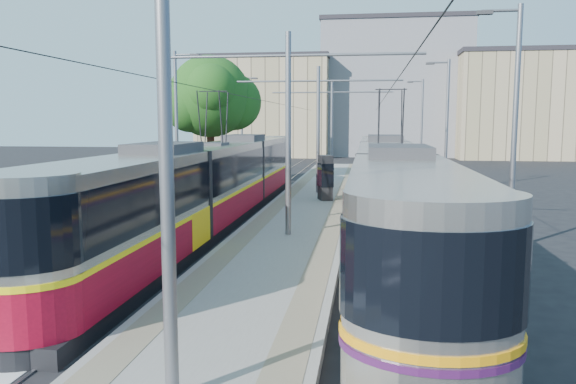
# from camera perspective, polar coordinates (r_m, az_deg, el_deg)

# --- Properties ---
(ground) EXTENTS (160.00, 160.00, 0.00)m
(ground) POSITION_cam_1_polar(r_m,az_deg,el_deg) (12.41, -5.25, -12.93)
(ground) COLOR black
(ground) RESTS_ON ground
(platform) EXTENTS (4.00, 50.00, 0.30)m
(platform) POSITION_cam_1_polar(r_m,az_deg,el_deg) (28.76, 2.52, -1.08)
(platform) COLOR gray
(platform) RESTS_ON ground
(tactile_strip_left) EXTENTS (0.70, 50.00, 0.01)m
(tactile_strip_left) POSITION_cam_1_polar(r_m,az_deg,el_deg) (28.92, -0.34, -0.72)
(tactile_strip_left) COLOR gray
(tactile_strip_left) RESTS_ON platform
(tactile_strip_right) EXTENTS (0.70, 50.00, 0.01)m
(tactile_strip_right) POSITION_cam_1_polar(r_m,az_deg,el_deg) (28.64, 5.41, -0.82)
(tactile_strip_right) COLOR gray
(tactile_strip_right) RESTS_ON platform
(rails) EXTENTS (8.71, 70.00, 0.03)m
(rails) POSITION_cam_1_polar(r_m,az_deg,el_deg) (28.78, 2.52, -1.34)
(rails) COLOR gray
(rails) RESTS_ON ground
(tram_left) EXTENTS (2.43, 28.86, 5.50)m
(tram_left) POSITION_cam_1_polar(r_m,az_deg,el_deg) (23.70, -7.49, 0.91)
(tram_left) COLOR black
(tram_left) RESTS_ON ground
(tram_right) EXTENTS (2.43, 31.58, 5.50)m
(tram_right) POSITION_cam_1_polar(r_m,az_deg,el_deg) (22.42, 10.23, 0.88)
(tram_right) COLOR black
(tram_right) RESTS_ON ground
(catenary) EXTENTS (9.20, 70.00, 7.00)m
(catenary) POSITION_cam_1_polar(r_m,az_deg,el_deg) (25.64, 1.95, 7.73)
(catenary) COLOR slate
(catenary) RESTS_ON platform
(street_lamps) EXTENTS (15.18, 38.22, 8.00)m
(street_lamps) POSITION_cam_1_polar(r_m,az_deg,el_deg) (32.46, 3.24, 6.99)
(street_lamps) COLOR slate
(street_lamps) RESTS_ON ground
(shelter) EXTENTS (0.91, 1.17, 2.27)m
(shelter) POSITION_cam_1_polar(r_m,az_deg,el_deg) (28.61, 3.82, 1.57)
(shelter) COLOR black
(shelter) RESTS_ON platform
(tree) EXTENTS (5.91, 5.47, 8.59)m
(tree) POSITION_cam_1_polar(r_m,az_deg,el_deg) (37.80, -7.32, 9.43)
(tree) COLOR #382314
(tree) RESTS_ON ground
(building_left) EXTENTS (16.32, 12.24, 12.27)m
(building_left) POSITION_cam_1_polar(r_m,az_deg,el_deg) (72.49, -2.12, 8.62)
(building_left) COLOR tan
(building_left) RESTS_ON ground
(building_centre) EXTENTS (18.36, 14.28, 16.85)m
(building_centre) POSITION_cam_1_polar(r_m,az_deg,el_deg) (75.53, 10.66, 10.18)
(building_centre) COLOR gray
(building_centre) RESTS_ON ground
(building_right) EXTENTS (14.28, 10.20, 12.37)m
(building_right) POSITION_cam_1_polar(r_m,az_deg,el_deg) (71.49, 22.24, 8.16)
(building_right) COLOR tan
(building_right) RESTS_ON ground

